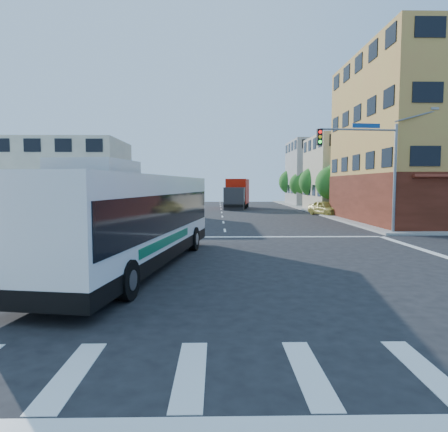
{
  "coord_description": "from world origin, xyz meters",
  "views": [
    {
      "loc": [
        -0.55,
        -14.51,
        3.17
      ],
      "look_at": [
        -0.2,
        5.2,
        1.62
      ],
      "focal_mm": 32.0,
      "sensor_mm": 36.0,
      "label": 1
    }
  ],
  "objects": [
    {
      "name": "ground",
      "position": [
        0.0,
        0.0,
        0.0
      ],
      "size": [
        120.0,
        120.0,
        0.0
      ],
      "primitive_type": "plane",
      "color": "black",
      "rests_on": "ground"
    },
    {
      "name": "building_east_near",
      "position": [
        16.98,
        33.98,
        4.51
      ],
      "size": [
        12.06,
        10.06,
        9.0
      ],
      "color": "tan",
      "rests_on": "ground"
    },
    {
      "name": "building_east_far",
      "position": [
        16.98,
        47.98,
        5.01
      ],
      "size": [
        12.06,
        10.06,
        10.0
      ],
      "color": "#979893",
      "rests_on": "ground"
    },
    {
      "name": "building_west",
      "position": [
        -17.02,
        29.98,
        4.01
      ],
      "size": [
        12.06,
        10.06,
        8.0
      ],
      "color": "beige",
      "rests_on": "ground"
    },
    {
      "name": "signal_mast_ne",
      "position": [
        9.08,
        10.62,
        4.98
      ],
      "size": [
        7.91,
        1.13,
        8.07
      ],
      "color": "slate",
      "rests_on": "ground"
    },
    {
      "name": "street_tree_a",
      "position": [
        11.9,
        27.92,
        3.59
      ],
      "size": [
        3.6,
        3.6,
        5.53
      ],
      "color": "#372314",
      "rests_on": "ground"
    },
    {
      "name": "street_tree_b",
      "position": [
        11.9,
        35.92,
        3.75
      ],
      "size": [
        3.8,
        3.8,
        5.79
      ],
      "color": "#372314",
      "rests_on": "ground"
    },
    {
      "name": "street_tree_c",
      "position": [
        11.9,
        43.92,
        3.46
      ],
      "size": [
        3.4,
        3.4,
        5.29
      ],
      "color": "#372314",
      "rests_on": "ground"
    },
    {
      "name": "street_tree_d",
      "position": [
        11.9,
        51.92,
        3.88
      ],
      "size": [
        4.0,
        4.0,
        6.03
      ],
      "color": "#372314",
      "rests_on": "ground"
    },
    {
      "name": "transit_bus",
      "position": [
        -3.63,
        0.6,
        1.91
      ],
      "size": [
        4.86,
        13.44,
        3.9
      ],
      "rotation": [
        0.0,
        0.0,
        -0.16
      ],
      "color": "black",
      "rests_on": "ground"
    },
    {
      "name": "box_truck",
      "position": [
        2.14,
        38.4,
        1.9
      ],
      "size": [
        3.81,
        9.0,
        3.93
      ],
      "rotation": [
        0.0,
        0.0,
        -0.15
      ],
      "color": "#27282C",
      "rests_on": "ground"
    },
    {
      "name": "parked_car",
      "position": [
        10.66,
        26.43,
        0.76
      ],
      "size": [
        3.16,
        4.81,
        1.52
      ],
      "primitive_type": "imported",
      "rotation": [
        0.0,
        0.0,
        0.33
      ],
      "color": "gold",
      "rests_on": "ground"
    }
  ]
}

